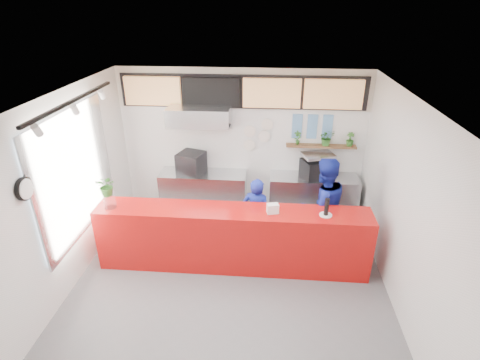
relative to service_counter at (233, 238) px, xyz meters
The scene contains 45 objects.
floor 0.68m from the service_counter, 90.00° to the right, with size 5.00×5.00×0.00m, color slate.
ceiling 2.48m from the service_counter, 90.00° to the right, with size 5.00×5.00×0.00m, color silver.
wall_back 2.30m from the service_counter, 90.00° to the left, with size 5.00×5.00×0.00m, color white.
wall_left 2.70m from the service_counter, behind, with size 5.00×5.00×0.00m, color white.
wall_right 2.70m from the service_counter, ahead, with size 5.00×5.00×0.00m, color white.
service_counter is the anchor object (origin of this frame).
cream_band 2.93m from the service_counter, 90.00° to the left, with size 5.00×0.02×0.80m, color beige.
prep_bench 1.97m from the service_counter, 113.96° to the left, with size 1.80×0.60×0.90m, color #B2B5BA.
panini_oven 2.15m from the service_counter, 119.84° to the left, with size 0.49×0.49×0.44m, color black.
extraction_hood 2.50m from the service_counter, 114.57° to the left, with size 1.20×0.70×0.35m, color #B2B5BA.
hood_lip 2.38m from the service_counter, 114.57° to the left, with size 1.20×0.70×0.08m, color #B2B5BA.
right_bench 2.35m from the service_counter, 50.19° to the left, with size 1.80×0.60×0.90m, color #B2B5BA.
espresso_machine 2.43m from the service_counter, 49.49° to the left, with size 0.60×0.43×0.38m, color black.
espresso_tray 2.51m from the service_counter, 49.49° to the left, with size 0.61×0.42×0.06m, color #B1B4B8.
herb_shelf 2.73m from the service_counter, 51.34° to the left, with size 1.40×0.18×0.04m, color brown.
menu_board_far_left 3.31m from the service_counter, 131.47° to the left, with size 1.10×0.10×0.55m, color tan.
menu_board_mid_left 2.88m from the service_counter, 106.59° to the left, with size 1.10×0.10×0.55m, color black.
menu_board_mid_right 2.87m from the service_counter, 73.94° to the left, with size 1.10×0.10×0.55m, color tan.
menu_board_far_right 3.30m from the service_counter, 48.86° to the left, with size 1.10×0.10×0.55m, color tan.
soffit 2.87m from the service_counter, 90.00° to the left, with size 4.80×0.04×0.65m, color black.
window_pane 2.73m from the service_counter, behind, with size 0.04×2.20×1.90m, color silver.
window_frame 2.71m from the service_counter, behind, with size 0.03×2.30×2.00m, color #B2B5BA.
wall_clock_rim 3.16m from the service_counter, 152.15° to the right, with size 0.30×0.30×0.05m, color black.
wall_clock_face 3.14m from the service_counter, 151.85° to the right, with size 0.26×0.26×0.02m, color white.
track_rail 3.21m from the service_counter, 169.22° to the right, with size 0.05×2.40×0.04m, color black.
dec_plate_a 2.40m from the service_counter, 85.86° to the left, with size 0.24×0.24×0.03m, color silver.
dec_plate_b 2.39m from the service_counter, 77.74° to the left, with size 0.24×0.24×0.03m, color silver.
dec_plate_c 2.26m from the service_counter, 85.86° to the left, with size 0.24×0.24×0.03m, color silver.
dec_plate_d 2.52m from the service_counter, 76.42° to the left, with size 0.24×0.24×0.03m, color silver.
photo_frame_a 2.76m from the service_counter, 62.13° to the left, with size 0.20×0.02×0.25m, color #598CBF.
photo_frame_b 2.90m from the service_counter, 56.06° to the left, with size 0.20×0.02×0.25m, color #598CBF.
photo_frame_c 3.05m from the service_counter, 50.74° to the left, with size 0.20×0.02×0.25m, color #598CBF.
photo_frame_d 2.64m from the service_counter, 62.13° to the left, with size 0.20×0.02×0.25m, color #598CBF.
photo_frame_e 2.78m from the service_counter, 56.06° to the left, with size 0.20×0.02×0.25m, color #598CBF.
photo_frame_f 2.94m from the service_counter, 50.74° to the left, with size 0.20×0.02×0.25m, color #598CBF.
staff_center 0.68m from the service_counter, 55.48° to the left, with size 0.52×0.34×1.41m, color navy.
staff_right 1.65m from the service_counter, 20.26° to the left, with size 0.89×0.69×1.82m, color navy.
herb_a 2.55m from the service_counter, 60.71° to the left, with size 0.15×0.10×0.28m, color #2F6523.
herb_c 2.86m from the service_counter, 49.70° to the left, with size 0.30×0.26×0.33m, color #2F6523.
herb_d 3.14m from the service_counter, 42.85° to the left, with size 0.16×0.14×0.28m, color #2F6523.
glass_vase 2.11m from the service_counter, behind, with size 0.20×0.20×0.24m, color silver.
basil_vase 2.21m from the service_counter, behind, with size 0.31×0.27×0.35m, color #2F6523.
napkin_holder 0.90m from the service_counter, ahead, with size 0.18×0.11×0.16m, color white.
white_plate 1.58m from the service_counter, ahead, with size 0.20×0.20×0.02m, color white.
pepper_mill 1.64m from the service_counter, ahead, with size 0.07×0.07×0.28m, color black.
Camera 1 is at (0.55, -4.79, 4.18)m, focal length 28.00 mm.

